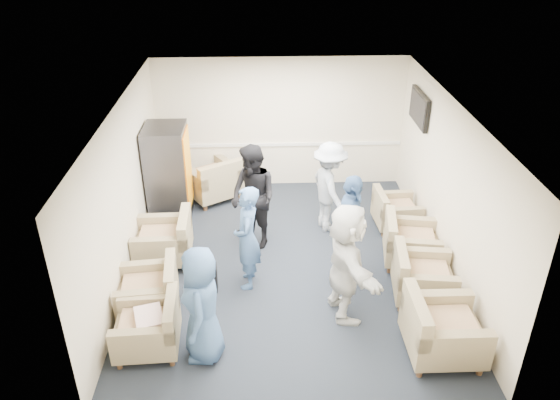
{
  "coord_description": "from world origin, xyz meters",
  "views": [
    {
      "loc": [
        -0.41,
        -7.42,
        5.24
      ],
      "look_at": [
        -0.11,
        0.2,
        1.11
      ],
      "focal_mm": 35.0,
      "sensor_mm": 36.0,
      "label": 1
    }
  ],
  "objects_px": {
    "armchair_left_far": "(167,242)",
    "armchair_right_far": "(394,212)",
    "armchair_right_near": "(439,331)",
    "armchair_right_midnear": "(419,278)",
    "person_mid_right": "(350,227)",
    "person_front_right": "(346,262)",
    "armchair_left_mid": "(152,292)",
    "person_mid_left": "(247,238)",
    "armchair_left_near": "(151,329)",
    "person_back_left": "(253,197)",
    "armchair_corner": "(214,182)",
    "person_front_left": "(202,305)",
    "person_back_right": "(329,187)",
    "vending_machine": "(169,174)",
    "armchair_right_midfar": "(408,244)"
  },
  "relations": [
    {
      "from": "armchair_left_far",
      "to": "armchair_right_far",
      "type": "relative_size",
      "value": 1.14
    },
    {
      "from": "person_front_left",
      "to": "person_front_right",
      "type": "distance_m",
      "value": 2.08
    },
    {
      "from": "armchair_left_far",
      "to": "person_mid_left",
      "type": "distance_m",
      "value": 1.59
    },
    {
      "from": "armchair_right_far",
      "to": "person_back_left",
      "type": "xyz_separation_m",
      "value": [
        -2.55,
        -0.46,
        0.61
      ]
    },
    {
      "from": "person_front_left",
      "to": "person_mid_left",
      "type": "bearing_deg",
      "value": 161.03
    },
    {
      "from": "armchair_right_near",
      "to": "armchair_right_midnear",
      "type": "distance_m",
      "value": 1.18
    },
    {
      "from": "armchair_corner",
      "to": "person_front_left",
      "type": "distance_m",
      "value": 4.38
    },
    {
      "from": "armchair_left_far",
      "to": "person_mid_left",
      "type": "relative_size",
      "value": 0.55
    },
    {
      "from": "person_back_right",
      "to": "person_front_right",
      "type": "distance_m",
      "value": 2.38
    },
    {
      "from": "armchair_left_near",
      "to": "armchair_right_midnear",
      "type": "xyz_separation_m",
      "value": [
        3.82,
        0.94,
        0.02
      ]
    },
    {
      "from": "armchair_corner",
      "to": "armchair_right_midfar",
      "type": "bearing_deg",
      "value": 112.25
    },
    {
      "from": "armchair_right_far",
      "to": "armchair_corner",
      "type": "bearing_deg",
      "value": 66.75
    },
    {
      "from": "armchair_left_near",
      "to": "armchair_corner",
      "type": "height_order",
      "value": "armchair_corner"
    },
    {
      "from": "person_mid_left",
      "to": "person_back_right",
      "type": "height_order",
      "value": "person_mid_left"
    },
    {
      "from": "armchair_right_near",
      "to": "person_back_right",
      "type": "bearing_deg",
      "value": 18.16
    },
    {
      "from": "person_mid_left",
      "to": "person_front_right",
      "type": "xyz_separation_m",
      "value": [
        1.38,
        -0.76,
        0.05
      ]
    },
    {
      "from": "armchair_right_midnear",
      "to": "person_mid_right",
      "type": "bearing_deg",
      "value": 64.53
    },
    {
      "from": "person_back_left",
      "to": "armchair_right_near",
      "type": "bearing_deg",
      "value": 2.3
    },
    {
      "from": "armchair_left_mid",
      "to": "person_back_right",
      "type": "xyz_separation_m",
      "value": [
        2.82,
        2.22,
        0.5
      ]
    },
    {
      "from": "armchair_right_near",
      "to": "armchair_right_midnear",
      "type": "relative_size",
      "value": 0.99
    },
    {
      "from": "armchair_left_mid",
      "to": "person_front_left",
      "type": "xyz_separation_m",
      "value": [
        0.83,
        -0.92,
        0.48
      ]
    },
    {
      "from": "armchair_left_mid",
      "to": "armchair_right_midnear",
      "type": "height_order",
      "value": "armchair_right_midnear"
    },
    {
      "from": "person_mid_left",
      "to": "armchair_left_far",
      "type": "bearing_deg",
      "value": -115.53
    },
    {
      "from": "armchair_left_mid",
      "to": "armchair_right_midnear",
      "type": "bearing_deg",
      "value": 86.49
    },
    {
      "from": "vending_machine",
      "to": "person_mid_right",
      "type": "distance_m",
      "value": 3.6
    },
    {
      "from": "armchair_left_near",
      "to": "person_back_left",
      "type": "bearing_deg",
      "value": 149.21
    },
    {
      "from": "armchair_left_mid",
      "to": "vending_machine",
      "type": "relative_size",
      "value": 0.5
    },
    {
      "from": "armchair_left_far",
      "to": "armchair_right_far",
      "type": "xyz_separation_m",
      "value": [
        3.98,
        0.92,
        -0.05
      ]
    },
    {
      "from": "person_front_right",
      "to": "person_mid_left",
      "type": "bearing_deg",
      "value": 52.84
    },
    {
      "from": "armchair_left_near",
      "to": "armchair_corner",
      "type": "xyz_separation_m",
      "value": [
        0.54,
        4.22,
        0.05
      ]
    },
    {
      "from": "person_mid_right",
      "to": "person_front_right",
      "type": "relative_size",
      "value": 0.98
    },
    {
      "from": "armchair_right_near",
      "to": "armchair_right_far",
      "type": "relative_size",
      "value": 1.18
    },
    {
      "from": "armchair_left_near",
      "to": "armchair_left_far",
      "type": "xyz_separation_m",
      "value": [
        -0.09,
        2.07,
        0.03
      ]
    },
    {
      "from": "armchair_corner",
      "to": "person_back_right",
      "type": "bearing_deg",
      "value": 117.83
    },
    {
      "from": "vending_machine",
      "to": "person_mid_right",
      "type": "height_order",
      "value": "vending_machine"
    },
    {
      "from": "armchair_left_near",
      "to": "person_mid_left",
      "type": "xyz_separation_m",
      "value": [
        1.26,
        1.38,
        0.51
      ]
    },
    {
      "from": "person_back_left",
      "to": "person_mid_left",
      "type": "bearing_deg",
      "value": -42.89
    },
    {
      "from": "armchair_right_midfar",
      "to": "armchair_left_far",
      "type": "bearing_deg",
      "value": 96.43
    },
    {
      "from": "vending_machine",
      "to": "armchair_left_near",
      "type": "bearing_deg",
      "value": -86.75
    },
    {
      "from": "armchair_right_far",
      "to": "person_front_right",
      "type": "height_order",
      "value": "person_front_right"
    },
    {
      "from": "armchair_right_near",
      "to": "armchair_corner",
      "type": "distance_m",
      "value": 5.5
    },
    {
      "from": "person_back_right",
      "to": "person_mid_right",
      "type": "bearing_deg",
      "value": 169.28
    },
    {
      "from": "armchair_left_mid",
      "to": "armchair_right_midfar",
      "type": "bearing_deg",
      "value": 99.63
    },
    {
      "from": "armchair_left_far",
      "to": "person_mid_left",
      "type": "xyz_separation_m",
      "value": [
        1.35,
        -0.69,
        0.48
      ]
    },
    {
      "from": "person_back_right",
      "to": "armchair_left_mid",
      "type": "bearing_deg",
      "value": 111.8
    },
    {
      "from": "armchair_right_near",
      "to": "armchair_right_far",
      "type": "height_order",
      "value": "armchair_right_near"
    },
    {
      "from": "person_front_right",
      "to": "armchair_right_far",
      "type": "bearing_deg",
      "value": -36.24
    },
    {
      "from": "person_mid_left",
      "to": "person_back_left",
      "type": "relative_size",
      "value": 0.92
    },
    {
      "from": "vending_machine",
      "to": "person_mid_left",
      "type": "height_order",
      "value": "vending_machine"
    },
    {
      "from": "person_mid_left",
      "to": "person_back_right",
      "type": "xyz_separation_m",
      "value": [
        1.43,
        1.62,
        -0.0
      ]
    }
  ]
}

